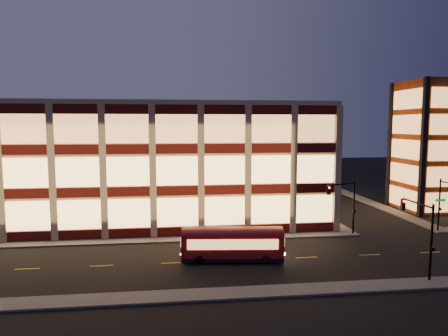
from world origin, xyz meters
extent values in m
plane|color=black|center=(0.00, 0.00, 0.00)|extent=(200.00, 200.00, 0.00)
cube|color=#514F4C|center=(-3.00, 1.00, 0.07)|extent=(54.00, 2.00, 0.15)
cube|color=#514F4C|center=(23.00, 17.00, 0.07)|extent=(2.00, 30.00, 0.15)
cube|color=#514F4C|center=(34.00, 17.00, 0.07)|extent=(2.00, 30.00, 0.15)
cube|color=#514F4C|center=(0.00, -13.00, 0.07)|extent=(100.00, 2.00, 0.15)
cube|color=tan|center=(-3.00, 17.00, 7.00)|extent=(50.00, 30.00, 14.00)
cube|color=tan|center=(-3.00, 17.00, 14.25)|extent=(50.40, 30.40, 0.50)
cube|color=#470C0A|center=(-3.00, 1.88, 0.65)|extent=(50.10, 0.25, 1.00)
cube|color=#FABA69|center=(-3.00, 1.90, 2.75)|extent=(49.00, 0.20, 3.00)
cube|color=#470C0A|center=(22.12, 17.00, 0.65)|extent=(0.25, 30.10, 1.00)
cube|color=#FABA69|center=(22.10, 17.00, 2.75)|extent=(0.20, 29.00, 3.00)
cube|color=#470C0A|center=(-3.00, 1.88, 5.05)|extent=(50.10, 0.25, 1.00)
cube|color=#FABA69|center=(-3.00, 1.90, 7.15)|extent=(49.00, 0.20, 3.00)
cube|color=#470C0A|center=(22.12, 17.00, 5.05)|extent=(0.25, 30.10, 1.00)
cube|color=#FABA69|center=(22.10, 17.00, 7.15)|extent=(0.20, 29.00, 3.00)
cube|color=#470C0A|center=(-3.00, 1.88, 9.45)|extent=(50.10, 0.25, 1.00)
cube|color=#FABA69|center=(-3.00, 1.90, 11.55)|extent=(49.00, 0.20, 3.00)
cube|color=#470C0A|center=(22.12, 17.00, 9.45)|extent=(0.25, 30.10, 1.00)
cube|color=#FABA69|center=(22.10, 17.00, 11.55)|extent=(0.20, 29.00, 3.00)
cube|color=#8C3814|center=(40.00, 12.00, 9.00)|extent=(8.00, 8.00, 18.00)
cube|color=black|center=(36.00, 8.00, 9.00)|extent=(0.60, 0.60, 18.00)
cube|color=black|center=(36.00, 16.00, 9.00)|extent=(0.60, 0.60, 18.00)
cube|color=black|center=(44.00, 16.00, 9.00)|extent=(0.60, 0.60, 18.00)
cube|color=#E69750|center=(35.92, 12.00, 1.80)|extent=(0.16, 6.60, 2.60)
cube|color=#E69750|center=(35.92, 12.00, 5.20)|extent=(0.16, 6.60, 2.60)
cube|color=#E69750|center=(35.92, 12.00, 8.60)|extent=(0.16, 6.60, 2.60)
cube|color=#E69750|center=(35.92, 12.00, 12.00)|extent=(0.16, 6.60, 2.60)
cube|color=#E69750|center=(35.92, 12.00, 15.40)|extent=(0.16, 6.60, 2.60)
cylinder|color=black|center=(23.50, 0.80, 3.00)|extent=(0.18, 0.18, 6.00)
cylinder|color=black|center=(21.75, 0.05, 5.70)|extent=(3.56, 1.63, 0.14)
cube|color=black|center=(20.00, -0.70, 5.20)|extent=(0.32, 0.32, 0.95)
sphere|color=#FF0C05|center=(20.00, -0.88, 5.50)|extent=(0.20, 0.20, 0.20)
cube|color=black|center=(23.50, 0.60, 2.60)|extent=(0.25, 0.18, 0.28)
cylinder|color=black|center=(33.50, 0.80, 3.00)|extent=(0.18, 0.18, 6.00)
cube|color=black|center=(33.50, 0.60, 2.60)|extent=(0.25, 0.18, 0.28)
cube|color=#0C7226|center=(33.50, 0.65, 3.60)|extent=(1.20, 0.06, 0.28)
cylinder|color=black|center=(23.50, -12.50, 3.00)|extent=(0.18, 0.18, 6.00)
cylinder|color=black|center=(23.50, -10.50, 5.70)|extent=(0.14, 4.00, 0.14)
cube|color=black|center=(23.50, -8.50, 5.20)|extent=(0.32, 0.32, 0.95)
sphere|color=#FF0C05|center=(23.50, -8.68, 5.50)|extent=(0.20, 0.20, 0.20)
cube|color=black|center=(23.50, -12.70, 2.60)|extent=(0.25, 0.18, 0.28)
cube|color=maroon|center=(9.23, -5.92, 1.50)|extent=(9.03, 3.13, 2.03)
cube|color=black|center=(9.23, -5.92, 0.31)|extent=(9.03, 3.13, 0.31)
cylinder|color=black|center=(6.31, -6.59, 0.40)|extent=(0.82, 0.35, 0.80)
cylinder|color=black|center=(6.52, -4.65, 0.40)|extent=(0.82, 0.35, 0.80)
cylinder|color=black|center=(11.95, -7.18, 0.40)|extent=(0.82, 0.35, 0.80)
cylinder|color=black|center=(12.15, -5.25, 0.40)|extent=(0.82, 0.35, 0.80)
cube|color=#E69750|center=(9.11, -7.05, 1.77)|extent=(7.75, 0.87, 0.88)
cube|color=#E69750|center=(9.35, -4.79, 1.77)|extent=(7.75, 0.87, 0.88)
camera|label=1|loc=(4.41, -39.77, 11.89)|focal=32.00mm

